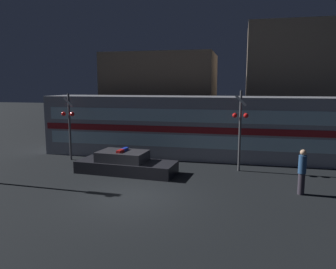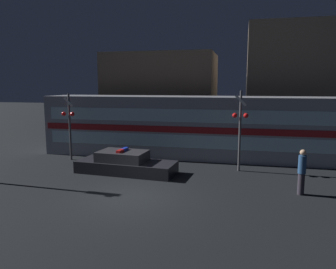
# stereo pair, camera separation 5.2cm
# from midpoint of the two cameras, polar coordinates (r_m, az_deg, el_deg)

# --- Properties ---
(ground_plane) EXTENTS (120.00, 120.00, 0.00)m
(ground_plane) POSITION_cam_midpoint_polar(r_m,az_deg,el_deg) (13.09, -6.48, -10.72)
(ground_plane) COLOR black
(train) EXTENTS (19.30, 3.11, 3.65)m
(train) POSITION_cam_midpoint_polar(r_m,az_deg,el_deg) (19.84, 5.89, 1.34)
(train) COLOR gray
(train) RESTS_ON ground_plane
(police_car) EXTENTS (5.02, 2.13, 1.20)m
(police_car) POSITION_cam_midpoint_polar(r_m,az_deg,el_deg) (16.42, -7.51, -5.13)
(police_car) COLOR black
(police_car) RESTS_ON ground_plane
(pedestrian) EXTENTS (0.31, 0.31, 1.83)m
(pedestrian) POSITION_cam_midpoint_polar(r_m,az_deg,el_deg) (14.03, 22.21, -5.99)
(pedestrian) COLOR #2D2833
(pedestrian) RESTS_ON ground_plane
(crossing_signal_near) EXTENTS (0.78, 0.32, 4.05)m
(crossing_signal_near) POSITION_cam_midpoint_polar(r_m,az_deg,el_deg) (16.67, 12.36, 1.57)
(crossing_signal_near) COLOR #4C4C51
(crossing_signal_near) RESTS_ON ground_plane
(crossing_signal_far) EXTENTS (0.78, 0.32, 3.84)m
(crossing_signal_far) POSITION_cam_midpoint_polar(r_m,az_deg,el_deg) (19.60, -16.92, 2.10)
(crossing_signal_far) COLOR #4C4C51
(crossing_signal_far) RESTS_ON ground_plane
(building_left) EXTENTS (8.63, 5.59, 6.79)m
(building_left) POSITION_cam_midpoint_polar(r_m,az_deg,el_deg) (27.09, -1.24, 6.65)
(building_left) COLOR brown
(building_left) RESTS_ON ground_plane
(building_center) EXTENTS (11.91, 5.69, 9.01)m
(building_center) POSITION_cam_midpoint_polar(r_m,az_deg,el_deg) (28.78, 25.48, 8.16)
(building_center) COLOR #726656
(building_center) RESTS_ON ground_plane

